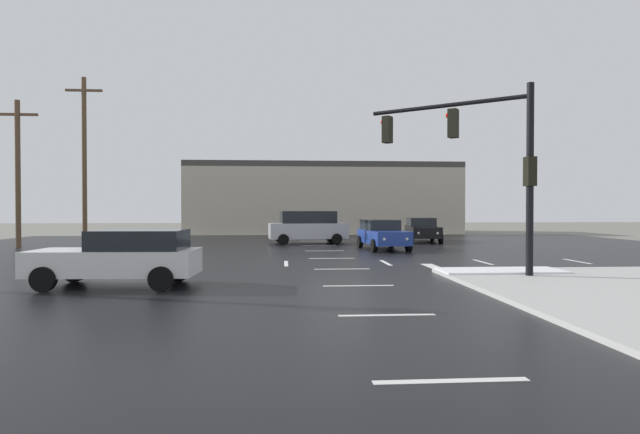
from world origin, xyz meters
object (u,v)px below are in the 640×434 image
Objects in this scene: sedan_black at (422,229)px; utility_pole_far at (18,170)px; traffic_signal_mast at (481,150)px; utility_pole_distant at (84,157)px; sedan_blue at (382,234)px; suv_silver at (308,226)px; sedan_white at (122,257)px.

sedan_black is 24.37m from utility_pole_far.
traffic_signal_mast is 0.72× the size of utility_pole_far.
utility_pole_far reaches higher than sedan_black.
utility_pole_far is (-21.15, 13.57, 0.22)m from traffic_signal_mast.
utility_pole_far is 0.80× the size of utility_pole_distant.
sedan_blue is at bearing -17.19° from utility_pole_distant.
suv_silver is at bearing -146.42° from sedan_blue.
sedan_blue is (-3.82, -5.99, 0.00)m from sedan_black.
sedan_blue is (-1.08, 10.94, -3.26)m from traffic_signal_mast.
sedan_white is 0.45× the size of utility_pole_distant.
utility_pole_far is (-16.31, -2.14, 3.24)m from suv_silver.
sedan_white is (-6.06, -17.20, -0.24)m from suv_silver.
sedan_blue is at bearing -46.58° from traffic_signal_mast.
sedan_white is at bearing -55.75° from utility_pole_far.
traffic_signal_mast is 1.19× the size of suv_silver.
sedan_white is 15.84m from sedan_blue.
sedan_blue is 20.53m from utility_pole_far.
utility_pole_distant is (2.56, 2.79, 1.02)m from utility_pole_far.
suv_silver is at bearing -106.73° from sedan_white.
traffic_signal_mast is at bearing -78.61° from suv_silver.
utility_pole_far reaches higher than traffic_signal_mast.
sedan_blue is at bearing -125.59° from sedan_white.
sedan_blue is at bearing -25.85° from sedan_black.
utility_pole_far is at bearing -132.60° from utility_pole_distant.
sedan_black is 7.67m from suv_silver.
sedan_white is 19.96m from utility_pole_distant.
utility_pole_far is (-23.89, -3.36, 3.48)m from sedan_black.
sedan_black is at bearing 3.46° from suv_silver.
suv_silver is (-7.57, -1.22, 0.24)m from sedan_black.
suv_silver is 0.48× the size of utility_pole_distant.
traffic_signal_mast is at bearing -2.50° from sedan_black.
traffic_signal_mast reaches higher than sedan_black.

